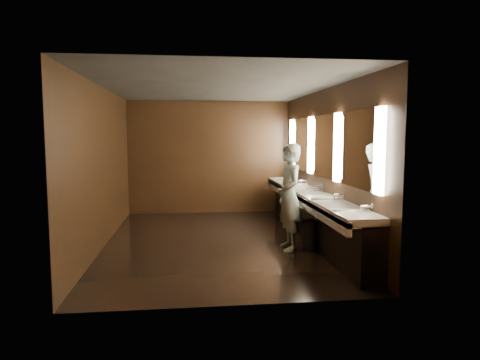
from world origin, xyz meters
name	(u,v)px	position (x,y,z in m)	size (l,w,h in m)	color
floor	(217,242)	(0.00, 0.00, 0.00)	(6.00, 6.00, 0.00)	black
ceiling	(216,87)	(0.00, 0.00, 2.80)	(4.00, 6.00, 0.02)	#2D2D2B
wall_back	(209,157)	(0.00, 3.00, 1.40)	(4.00, 0.02, 2.80)	black
wall_front	(234,185)	(0.00, -3.00, 1.40)	(4.00, 0.02, 2.80)	black
wall_left	(103,167)	(-2.00, 0.00, 1.40)	(0.02, 6.00, 2.80)	black
wall_right	(324,165)	(2.00, 0.00, 1.40)	(0.02, 6.00, 2.80)	black
sink_counter	(312,213)	(1.79, 0.00, 0.50)	(0.55, 5.40, 1.01)	black
mirror_band	(323,146)	(1.98, 0.00, 1.75)	(0.06, 5.03, 1.15)	#FCEACA
person	(289,197)	(1.19, -0.68, 0.91)	(0.66, 0.44, 1.82)	#7FACBD
trash_bin	(312,235)	(1.58, -0.73, 0.25)	(0.33, 0.33, 0.51)	black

